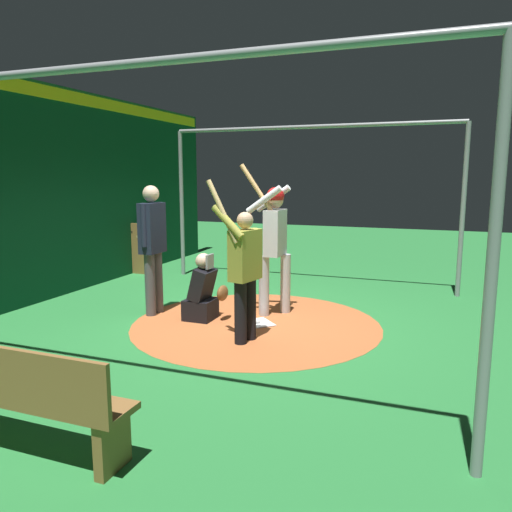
{
  "coord_description": "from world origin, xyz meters",
  "views": [
    {
      "loc": [
        2.31,
        -6.09,
        2.02
      ],
      "look_at": [
        0.0,
        0.0,
        0.95
      ],
      "focal_mm": 34.46,
      "sensor_mm": 36.0,
      "label": 1
    }
  ],
  "objects": [
    {
      "name": "batter",
      "position": [
        0.07,
        0.57,
        1.14
      ],
      "size": [
        0.68,
        0.49,
        2.18
      ],
      "color": "#B3B3B7",
      "rests_on": "ground"
    },
    {
      "name": "cage_frame",
      "position": [
        0.0,
        0.0,
        2.03
      ],
      "size": [
        5.33,
        5.45,
        2.91
      ],
      "color": "gray",
      "rests_on": "ground"
    },
    {
      "name": "home_plate",
      "position": [
        0.0,
        0.0,
        0.01
      ],
      "size": [
        0.59,
        0.59,
        0.01
      ],
      "primitive_type": "cube",
      "rotation": [
        0.0,
        0.0,
        0.79
      ],
      "color": "white",
      "rests_on": "dirt_circle"
    },
    {
      "name": "bench",
      "position": [
        -0.5,
        -3.58,
        0.45
      ],
      "size": [
        1.79,
        0.36,
        0.85
      ],
      "color": "olive",
      "rests_on": "ground"
    },
    {
      "name": "baseball_1",
      "position": [
        -0.21,
        0.86,
        0.04
      ],
      "size": [
        0.07,
        0.07,
        0.07
      ],
      "primitive_type": "sphere",
      "color": "white",
      "rests_on": "dirt_circle"
    },
    {
      "name": "visitor",
      "position": [
        0.12,
        -0.71,
        0.92
      ],
      "size": [
        0.61,
        0.51,
        1.97
      ],
      "rotation": [
        0.0,
        0.0,
        -0.24
      ],
      "color": "black",
      "rests_on": "ground"
    },
    {
      "name": "umpire",
      "position": [
        -1.59,
        -0.04,
        1.07
      ],
      "size": [
        0.24,
        0.49,
        1.88
      ],
      "color": "#4C4C51",
      "rests_on": "ground"
    },
    {
      "name": "dirt_circle",
      "position": [
        0.0,
        0.0,
        0.0
      ],
      "size": [
        3.41,
        3.41,
        0.01
      ],
      "primitive_type": "cylinder",
      "color": "#B76033",
      "rests_on": "ground"
    },
    {
      "name": "baseball_0",
      "position": [
        0.03,
        -0.03,
        0.04
      ],
      "size": [
        0.07,
        0.07,
        0.07
      ],
      "primitive_type": "sphere",
      "color": "white",
      "rests_on": "dirt_circle"
    },
    {
      "name": "bat_rack",
      "position": [
        -3.52,
        2.43,
        0.49
      ],
      "size": [
        0.7,
        0.19,
        1.05
      ],
      "color": "olive",
      "rests_on": "ground"
    },
    {
      "name": "back_wall",
      "position": [
        -3.76,
        0.0,
        1.75
      ],
      "size": [
        0.23,
        10.69,
        3.47
      ],
      "color": "#0C3D26",
      "rests_on": "ground"
    },
    {
      "name": "catcher",
      "position": [
        -0.78,
        -0.06,
        0.37
      ],
      "size": [
        0.58,
        0.4,
        0.95
      ],
      "color": "black",
      "rests_on": "ground"
    },
    {
      "name": "ground_plane",
      "position": [
        0.0,
        0.0,
        0.0
      ],
      "size": [
        26.69,
        26.69,
        0.0
      ],
      "primitive_type": "plane",
      "color": "#287A38"
    }
  ]
}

